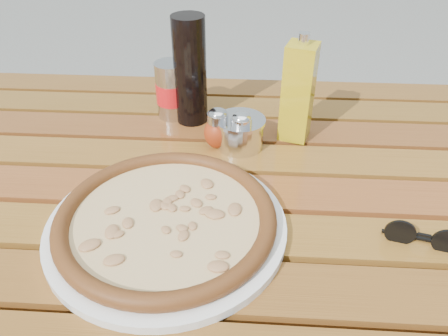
# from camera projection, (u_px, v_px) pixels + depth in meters

# --- Properties ---
(table) EXTENTS (1.40, 0.90, 0.75)m
(table) POSITION_uv_depth(u_px,v_px,m) (223.00, 222.00, 0.79)
(table) COLOR #3B210D
(table) RESTS_ON ground
(plate) EXTENTS (0.37, 0.37, 0.01)m
(plate) POSITION_uv_depth(u_px,v_px,m) (167.00, 226.00, 0.66)
(plate) COLOR white
(plate) RESTS_ON table
(pizza) EXTENTS (0.38, 0.38, 0.03)m
(pizza) POSITION_uv_depth(u_px,v_px,m) (166.00, 218.00, 0.65)
(pizza) COLOR #FFEDB6
(pizza) RESTS_ON plate
(pepper_shaker) EXTENTS (0.06, 0.06, 0.08)m
(pepper_shaker) POSITION_uv_depth(u_px,v_px,m) (218.00, 129.00, 0.83)
(pepper_shaker) COLOR #B03814
(pepper_shaker) RESTS_ON table
(oregano_shaker) EXTENTS (0.07, 0.07, 0.08)m
(oregano_shaker) POSITION_uv_depth(u_px,v_px,m) (241.00, 133.00, 0.82)
(oregano_shaker) COLOR #323A17
(oregano_shaker) RESTS_ON table
(dark_bottle) EXTENTS (0.08, 0.08, 0.22)m
(dark_bottle) POSITION_uv_depth(u_px,v_px,m) (190.00, 71.00, 0.87)
(dark_bottle) COLOR black
(dark_bottle) RESTS_ON table
(soda_can) EXTENTS (0.08, 0.08, 0.12)m
(soda_can) POSITION_uv_depth(u_px,v_px,m) (172.00, 91.00, 0.92)
(soda_can) COLOR silver
(soda_can) RESTS_ON table
(olive_oil_cruet) EXTENTS (0.07, 0.07, 0.21)m
(olive_oil_cruet) POSITION_uv_depth(u_px,v_px,m) (298.00, 92.00, 0.83)
(olive_oil_cruet) COLOR gold
(olive_oil_cruet) RESTS_ON table
(parmesan_tin) EXTENTS (0.10, 0.10, 0.07)m
(parmesan_tin) POSITION_uv_depth(u_px,v_px,m) (240.00, 132.00, 0.83)
(parmesan_tin) COLOR silver
(parmesan_tin) RESTS_ON table
(sunglasses) EXTENTS (0.11, 0.04, 0.04)m
(sunglasses) POSITION_uv_depth(u_px,v_px,m) (423.00, 237.00, 0.63)
(sunglasses) COLOR black
(sunglasses) RESTS_ON table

